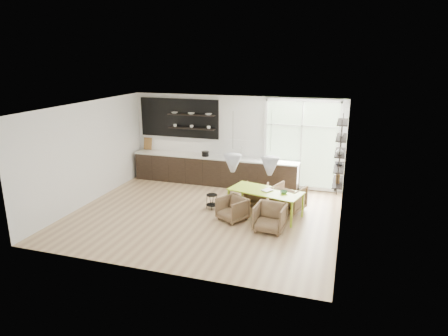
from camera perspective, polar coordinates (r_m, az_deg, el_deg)
room at (r=11.15m, az=1.75°, el=1.92°), size 7.02×6.01×2.91m
kitchen_run at (r=13.22m, az=-1.70°, el=0.28°), size 5.54×0.69×2.75m
right_shelving at (r=10.79m, az=16.22°, el=1.84°), size 0.26×1.22×1.90m
dining_table at (r=10.62m, az=5.95°, el=-3.46°), size 2.05×1.29×0.69m
armchair_back_left at (r=11.49m, az=4.63°, el=-3.73°), size 0.73×0.74×0.61m
armchair_back_right at (r=11.09m, az=9.22°, el=-4.28°), size 1.00×1.01×0.73m
armchair_front_left at (r=10.38m, az=1.21°, el=-5.88°), size 0.90×0.90×0.61m
armchair_front_right at (r=9.83m, az=6.59°, el=-7.06°), size 0.76×0.78×0.67m
wire_stool at (r=11.14m, az=-1.75°, el=-4.53°), size 0.33×0.33×0.41m
table_book at (r=10.67m, az=5.78°, el=-3.02°), size 0.34×0.36×0.03m
table_bowl at (r=10.46m, az=8.54°, el=-3.43°), size 0.25×0.25×0.06m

